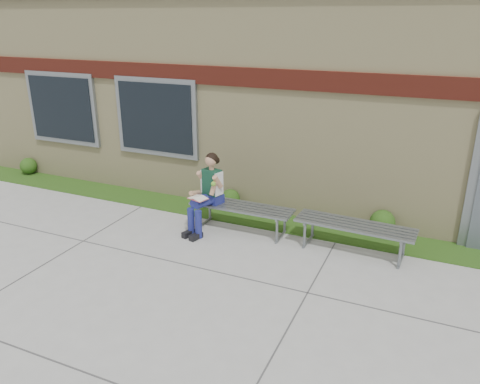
% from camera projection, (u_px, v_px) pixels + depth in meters
% --- Properties ---
extents(ground, '(80.00, 80.00, 0.00)m').
position_uv_depth(ground, '(228.00, 295.00, 6.51)').
color(ground, '#9E9E99').
rests_on(ground, ground).
extents(grass_strip, '(16.00, 0.80, 0.02)m').
position_uv_depth(grass_strip, '(287.00, 224.00, 8.73)').
color(grass_strip, '#274512').
rests_on(grass_strip, ground).
extents(school_building, '(16.20, 6.22, 4.20)m').
position_uv_depth(school_building, '(337.00, 87.00, 10.89)').
color(school_building, beige).
rests_on(school_building, ground).
extents(bench_left, '(1.87, 0.52, 0.49)m').
position_uv_depth(bench_left, '(242.00, 212.00, 8.34)').
color(bench_left, slate).
rests_on(bench_left, ground).
extents(bench_right, '(1.94, 0.62, 0.50)m').
position_uv_depth(bench_right, '(354.00, 230.00, 7.58)').
color(bench_right, slate).
rests_on(bench_right, ground).
extents(girl, '(0.54, 0.89, 1.42)m').
position_uv_depth(girl, '(207.00, 191.00, 8.25)').
color(girl, navy).
rests_on(girl, ground).
extents(shrub_west, '(0.40, 0.40, 0.40)m').
position_uv_depth(shrub_west, '(29.00, 166.00, 11.42)').
color(shrub_west, '#274512').
rests_on(shrub_west, grass_strip).
extents(shrub_mid, '(0.39, 0.39, 0.39)m').
position_uv_depth(shrub_mid, '(230.00, 199.00, 9.36)').
color(shrub_mid, '#274512').
rests_on(shrub_mid, grass_strip).
extents(shrub_east, '(0.44, 0.44, 0.44)m').
position_uv_depth(shrub_east, '(382.00, 222.00, 8.23)').
color(shrub_east, '#274512').
rests_on(shrub_east, grass_strip).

